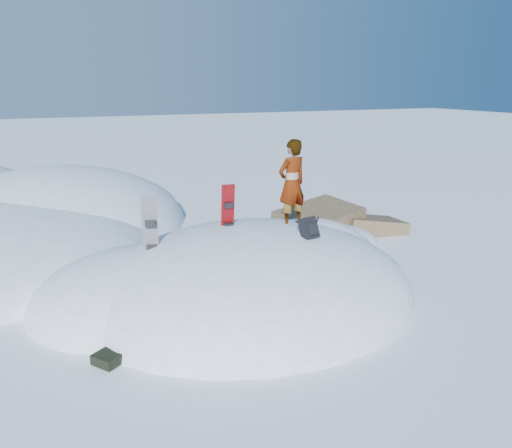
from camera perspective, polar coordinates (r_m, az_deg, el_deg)
name	(u,v)px	position (r m, az deg, el deg)	size (l,w,h in m)	color
ground	(252,297)	(10.60, -0.46, -8.29)	(120.00, 120.00, 0.00)	white
snow_mound	(240,294)	(10.74, -1.83, -7.96)	(8.00, 6.00, 3.00)	white
rock_outcrop	(328,236)	(14.72, 8.26, -1.36)	(4.68, 4.41, 1.68)	brown
snowboard_red	(228,217)	(10.37, -3.24, 0.76)	(0.30, 0.26, 1.46)	#B50910
snowboard_dark	(151,238)	(9.98, -11.96, -1.58)	(0.36, 0.31, 1.63)	black
backpack	(309,228)	(9.83, 6.12, -0.50)	(0.37, 0.46, 0.51)	black
gear_pile	(116,353)	(8.67, -15.68, -14.00)	(0.81, 0.69, 0.21)	black
person	(292,184)	(10.56, 4.12, 4.62)	(0.68, 0.45, 1.87)	slate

